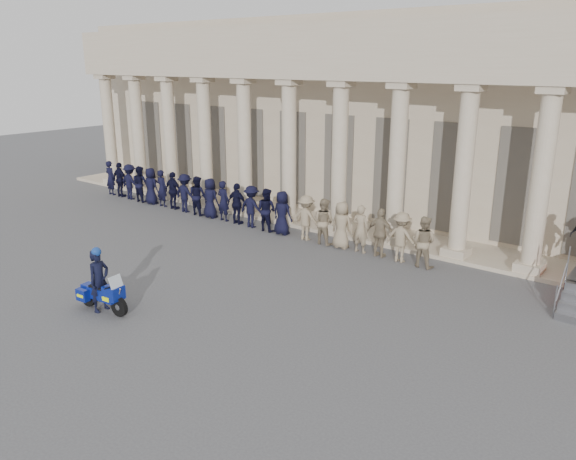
{
  "coord_description": "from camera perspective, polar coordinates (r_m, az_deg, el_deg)",
  "views": [
    {
      "loc": [
        11.0,
        -11.25,
        7.05
      ],
      "look_at": [
        -0.03,
        2.95,
        1.6
      ],
      "focal_mm": 35.0,
      "sensor_mm": 36.0,
      "label": 1
    }
  ],
  "objects": [
    {
      "name": "ground",
      "position": [
        17.24,
        -5.99,
        -7.37
      ],
      "size": [
        90.0,
        90.0,
        0.0
      ],
      "primitive_type": "plane",
      "color": "#4A4A4D",
      "rests_on": "ground"
    },
    {
      "name": "officer_rank",
      "position": [
        25.09,
        -5.19,
        2.68
      ],
      "size": [
        19.04,
        0.7,
        1.86
      ],
      "color": "black",
      "rests_on": "ground"
    },
    {
      "name": "motorcycle",
      "position": [
        17.28,
        -18.27,
        -6.21
      ],
      "size": [
        1.92,
        0.81,
        1.23
      ],
      "rotation": [
        0.0,
        0.0,
        0.1
      ],
      "color": "black",
      "rests_on": "ground"
    },
    {
      "name": "rider",
      "position": [
        17.19,
        -18.63,
        -4.79
      ],
      "size": [
        0.51,
        0.72,
        1.96
      ],
      "rotation": [
        0.0,
        0.0,
        1.67
      ],
      "color": "black",
      "rests_on": "ground"
    },
    {
      "name": "building",
      "position": [
        28.34,
        15.15,
        11.19
      ],
      "size": [
        40.0,
        12.5,
        9.0
      ],
      "color": "tan",
      "rests_on": "ground"
    }
  ]
}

